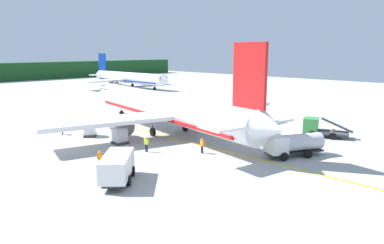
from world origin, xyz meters
TOP-DOWN VIEW (x-y plane):
  - airliner_foreground at (15.98, 19.55)m, footprint 34.51×41.58m
  - airliner_mid_apron at (49.28, 74.80)m, footprint 29.64×35.62m
  - service_truck_fuel at (28.34, 3.49)m, footprint 4.12×6.20m
  - service_truck_baggage at (0.31, 7.97)m, footprint 5.33×5.38m
  - service_truck_catering at (17.77, 1.13)m, footprint 6.61×4.59m
  - cargo_container_near at (7.93, 18.75)m, footprint 1.74×1.74m
  - cargo_container_mid at (7.35, 24.87)m, footprint 2.27×2.27m
  - crew_marshaller at (5.30, 28.43)m, footprint 0.42×0.56m
  - crew_loader_left at (7.93, 13.63)m, footprint 0.35×0.61m
  - crew_loader_right at (11.89, 8.87)m, footprint 0.26×0.63m
  - crew_supervisor at (1.45, 12.64)m, footprint 0.63×0.25m
  - apron_guide_line at (14.23, 15.11)m, footprint 0.30×60.00m

SIDE VIEW (x-z plane):
  - apron_guide_line at x=14.23m, z-range 0.00..0.01m
  - cargo_container_near at x=7.93m, z-range -0.05..1.90m
  - crew_marshaller at x=5.30m, z-range 0.14..1.74m
  - crew_supervisor at x=1.45m, z-range 0.15..1.79m
  - cargo_container_mid at x=7.35m, z-range -0.05..2.03m
  - crew_loader_right at x=11.89m, z-range 0.15..1.84m
  - crew_loader_left at x=7.93m, z-range 0.16..1.88m
  - service_truck_fuel at x=28.34m, z-range -0.08..2.46m
  - service_truck_catering at x=17.77m, z-range 0.20..2.60m
  - service_truck_baggage at x=0.31m, z-range 0.21..2.61m
  - airliner_mid_apron at x=49.28m, z-range -2.19..7.98m
  - airliner_foreground at x=15.98m, z-range -2.56..9.34m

